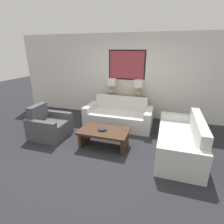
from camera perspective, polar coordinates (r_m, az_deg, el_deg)
ground_plane at (r=4.17m, az=-2.94°, el=-11.66°), size 20.00×20.00×0.00m
back_wall at (r=5.83m, az=4.87°, el=11.46°), size 7.71×0.12×2.65m
console_table at (r=5.79m, az=3.97°, el=1.56°), size 1.42×0.40×0.73m
table_lamp_left at (r=5.72m, az=-0.18°, el=8.81°), size 0.33×0.33×0.56m
table_lamp_right at (r=5.52m, az=8.62°, el=8.19°), size 0.33×0.33×0.56m
couch_by_back_wall at (r=5.20m, az=2.17°, el=-1.49°), size 1.94×0.87×0.83m
couch_by_side at (r=4.14m, az=21.55°, el=-8.85°), size 0.87×1.94×0.83m
coffee_table at (r=4.12m, az=-2.66°, el=-7.29°), size 1.14×0.67×0.41m
decorative_bowl at (r=4.07m, az=-3.19°, el=-5.65°), size 0.20×0.20×0.04m
armchair_near_back_wall at (r=4.88m, az=-19.85°, el=-4.30°), size 0.85×0.87×0.82m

